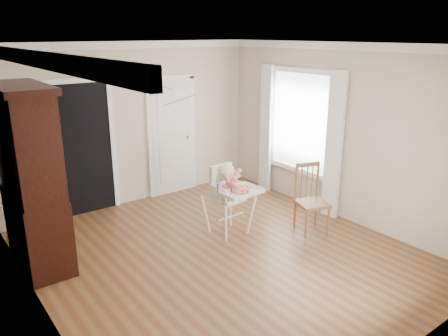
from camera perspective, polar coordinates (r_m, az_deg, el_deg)
floor at (r=5.94m, az=-0.12°, el=-11.18°), size 5.00×5.00×0.00m
ceiling at (r=5.22m, az=-0.13°, el=15.85°), size 5.00×5.00×0.00m
wall_back at (r=7.52m, az=-11.64°, el=5.59°), size 4.50×0.00×4.50m
wall_left at (r=4.52m, az=-23.67°, el=-3.36°), size 0.00×5.00×5.00m
wall_right at (r=6.97m, az=14.92°, el=4.44°), size 0.00×5.00×5.00m
crown_molding at (r=5.22m, az=-0.13°, el=15.19°), size 4.50×5.00×0.12m
doorway at (r=7.23m, az=-17.90°, el=2.68°), size 1.06×0.05×2.22m
closet_door at (r=7.89m, az=-6.83°, el=3.94°), size 0.96×0.09×2.13m
window_right at (r=7.44m, az=9.73°, el=5.07°), size 0.13×1.84×2.30m
high_chair at (r=6.25m, az=0.65°, el=-3.19°), size 0.64×0.77×1.05m
baby at (r=6.21m, az=0.50°, el=-1.71°), size 0.32×0.24×0.49m
cake at (r=6.02m, az=2.08°, el=-2.58°), size 0.26×0.26×0.12m
sippy_cup at (r=5.96m, az=-0.59°, el=-2.57°), size 0.08×0.08×0.19m
china_cabinet at (r=5.80m, az=-23.88°, el=-1.25°), size 0.60×1.35×2.27m
dining_chair at (r=6.52m, az=11.30°, el=-4.24°), size 0.52×0.52×1.02m
streamer at (r=5.70m, az=-9.10°, el=10.78°), size 0.37×0.37×0.15m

